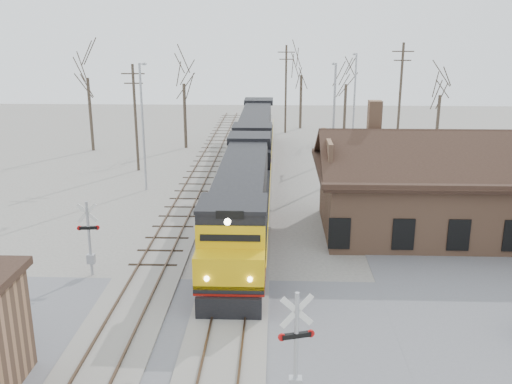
% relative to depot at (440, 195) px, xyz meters
% --- Properties ---
extents(ground, '(140.00, 140.00, 0.00)m').
position_rel_depot_xyz_m(ground, '(-11.99, -12.00, -2.41)').
color(ground, '#A09B90').
rests_on(ground, ground).
extents(road, '(60.00, 9.00, 0.03)m').
position_rel_depot_xyz_m(road, '(-11.99, -12.00, -2.39)').
color(road, slate).
rests_on(road, ground).
extents(track_main, '(3.40, 90.00, 0.24)m').
position_rel_depot_xyz_m(track_main, '(-11.99, 3.00, -2.34)').
color(track_main, '#A09B90').
rests_on(track_main, ground).
extents(track_siding, '(3.40, 90.00, 0.24)m').
position_rel_depot_xyz_m(track_siding, '(-16.49, 3.00, -2.34)').
color(track_siding, '#A09B90').
rests_on(track_siding, ground).
extents(depot, '(15.20, 9.31, 7.90)m').
position_rel_depot_xyz_m(depot, '(0.00, 0.00, 0.00)').
color(depot, '#90654A').
rests_on(depot, ground).
extents(locomotive_lead, '(3.10, 20.75, 4.61)m').
position_rel_depot_xyz_m(locomotive_lead, '(-11.99, -1.84, 0.01)').
color(locomotive_lead, black).
rests_on(locomotive_lead, ground).
extents(locomotive_trailing, '(3.10, 20.75, 4.36)m').
position_rel_depot_xyz_m(locomotive_trailing, '(-11.99, 19.19, 0.01)').
color(locomotive_trailing, black).
rests_on(locomotive_trailing, ground).
extents(crossbuck_near, '(1.20, 0.42, 4.29)m').
position_rel_depot_xyz_m(crossbuck_near, '(-9.29, -17.41, -0.41)').
color(crossbuck_near, '#A5A8AD').
rests_on(crossbuck_near, ground).
extents(crossbuck_far, '(1.13, 0.30, 3.95)m').
position_rel_depot_xyz_m(crossbuck_far, '(-19.38, -7.09, -0.55)').
color(crossbuck_far, '#A5A8AD').
rests_on(crossbuck_far, ground).
extents(streetlight_a, '(0.25, 2.04, 9.66)m').
position_rel_depot_xyz_m(streetlight_a, '(-20.10, 8.78, 2.97)').
color(streetlight_a, '#A5A8AD').
rests_on(streetlight_a, ground).
extents(streetlight_b, '(0.25, 2.04, 9.56)m').
position_rel_depot_xyz_m(streetlight_b, '(-5.55, 11.06, 2.91)').
color(streetlight_b, '#A5A8AD').
rests_on(streetlight_b, ground).
extents(streetlight_c, '(0.25, 2.04, 9.75)m').
position_rel_depot_xyz_m(streetlight_c, '(-2.47, 22.60, 3.01)').
color(streetlight_c, '#A5A8AD').
rests_on(streetlight_c, ground).
extents(utility_pole_a, '(2.00, 0.24, 9.19)m').
position_rel_depot_xyz_m(utility_pole_a, '(-22.18, 14.83, 2.41)').
color(utility_pole_a, '#382D23').
rests_on(utility_pole_a, ground).
extents(utility_pole_b, '(2.00, 0.24, 10.15)m').
position_rel_depot_xyz_m(utility_pole_b, '(-8.99, 33.66, 2.89)').
color(utility_pole_b, '#382D23').
rests_on(utility_pole_b, ground).
extents(utility_pole_c, '(2.00, 0.24, 10.81)m').
position_rel_depot_xyz_m(utility_pole_c, '(1.48, 20.38, 3.23)').
color(utility_pole_c, '#382D23').
rests_on(utility_pole_c, ground).
extents(tree_a, '(4.88, 4.88, 11.94)m').
position_rel_depot_xyz_m(tree_a, '(-28.78, 22.95, 6.10)').
color(tree_a, '#382D23').
rests_on(tree_a, ground).
extents(tree_b, '(4.41, 4.41, 10.82)m').
position_rel_depot_xyz_m(tree_b, '(-19.47, 24.54, 5.29)').
color(tree_b, '#382D23').
rests_on(tree_b, ground).
extents(tree_c, '(4.34, 4.34, 10.63)m').
position_rel_depot_xyz_m(tree_c, '(-7.09, 36.74, 5.16)').
color(tree_c, '#382D23').
rests_on(tree_c, ground).
extents(tree_d, '(3.97, 3.97, 9.72)m').
position_rel_depot_xyz_m(tree_d, '(-2.27, 31.50, 4.51)').
color(tree_d, '#382D23').
rests_on(tree_d, ground).
extents(tree_e, '(3.83, 3.83, 9.38)m').
position_rel_depot_xyz_m(tree_e, '(5.95, 23.13, 4.26)').
color(tree_e, '#382D23').
rests_on(tree_e, ground).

